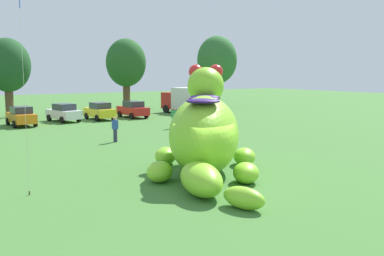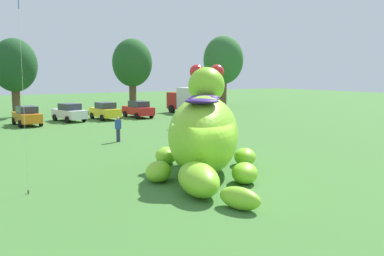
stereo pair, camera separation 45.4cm
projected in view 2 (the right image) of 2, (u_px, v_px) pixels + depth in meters
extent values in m
plane|color=#427533|center=(209.00, 183.00, 18.03)|extent=(160.00, 160.00, 0.00)
ellipsoid|color=#8CD12D|center=(204.00, 135.00, 19.57)|extent=(6.40, 7.04, 3.60)
ellipsoid|color=#8CD12D|center=(206.00, 85.00, 21.97)|extent=(2.77, 2.81, 1.90)
sphere|color=red|center=(197.00, 72.00, 22.20)|extent=(0.76, 0.76, 0.76)
sphere|color=red|center=(217.00, 72.00, 22.12)|extent=(0.76, 0.76, 0.76)
ellipsoid|color=navy|center=(205.00, 97.00, 20.78)|extent=(1.84, 1.78, 0.24)
ellipsoid|color=navy|center=(204.00, 99.00, 19.35)|extent=(1.84, 1.78, 0.24)
ellipsoid|color=navy|center=(202.00, 101.00, 17.77)|extent=(1.84, 1.78, 0.24)
ellipsoid|color=#8CD12D|center=(166.00, 155.00, 21.64)|extent=(1.80, 1.89, 0.88)
ellipsoid|color=#8CD12D|center=(245.00, 157.00, 21.33)|extent=(1.80, 1.89, 0.88)
ellipsoid|color=#8CD12D|center=(158.00, 171.00, 18.15)|extent=(1.80, 1.89, 0.88)
ellipsoid|color=#8CD12D|center=(245.00, 173.00, 17.86)|extent=(1.80, 1.89, 0.88)
ellipsoid|color=#8CD12D|center=(198.00, 179.00, 16.09)|extent=(2.21, 3.17, 1.26)
ellipsoid|color=#8CD12D|center=(240.00, 198.00, 14.46)|extent=(1.16, 1.79, 0.77)
cube|color=orange|center=(27.00, 117.00, 37.46)|extent=(1.84, 4.16, 0.80)
cube|color=#2D333D|center=(27.00, 110.00, 37.24)|extent=(1.56, 2.02, 0.60)
cylinder|color=black|center=(14.00, 121.00, 38.08)|extent=(0.26, 0.65, 0.64)
cylinder|color=black|center=(33.00, 120.00, 39.03)|extent=(0.26, 0.65, 0.64)
cylinder|color=black|center=(20.00, 124.00, 35.99)|extent=(0.26, 0.65, 0.64)
cylinder|color=black|center=(41.00, 123.00, 36.94)|extent=(0.26, 0.65, 0.64)
cube|color=white|center=(69.00, 114.00, 40.69)|extent=(2.49, 4.36, 0.80)
cube|color=#2D333D|center=(70.00, 107.00, 40.50)|extent=(1.86, 2.23, 0.60)
cylinder|color=black|center=(55.00, 118.00, 41.07)|extent=(0.36, 0.68, 0.64)
cylinder|color=black|center=(71.00, 116.00, 42.24)|extent=(0.36, 0.68, 0.64)
cylinder|color=black|center=(68.00, 120.00, 39.25)|extent=(0.36, 0.68, 0.64)
cylinder|color=black|center=(84.00, 118.00, 40.42)|extent=(0.36, 0.68, 0.64)
cube|color=yellow|center=(105.00, 112.00, 42.28)|extent=(1.92, 4.19, 0.80)
cube|color=#2D333D|center=(105.00, 105.00, 42.06)|extent=(1.60, 2.05, 0.60)
cylinder|color=black|center=(92.00, 116.00, 42.87)|extent=(0.27, 0.65, 0.64)
cylinder|color=black|center=(108.00, 115.00, 43.84)|extent=(0.27, 0.65, 0.64)
cylinder|color=black|center=(102.00, 118.00, 40.81)|extent=(0.27, 0.65, 0.64)
cylinder|color=black|center=(118.00, 117.00, 41.79)|extent=(0.27, 0.65, 0.64)
cube|color=red|center=(138.00, 111.00, 44.11)|extent=(1.96, 4.20, 0.80)
cube|color=#2D333D|center=(139.00, 104.00, 43.90)|extent=(1.62, 2.06, 0.60)
cylinder|color=black|center=(125.00, 114.00, 44.69)|extent=(0.28, 0.65, 0.64)
cylinder|color=black|center=(139.00, 113.00, 45.68)|extent=(0.28, 0.65, 0.64)
cylinder|color=black|center=(137.00, 116.00, 42.65)|extent=(0.28, 0.65, 0.64)
cylinder|color=black|center=(151.00, 115.00, 43.64)|extent=(0.28, 0.65, 0.64)
cube|color=#B2231E|center=(178.00, 100.00, 49.94)|extent=(2.34, 2.18, 1.90)
cube|color=silver|center=(197.00, 99.00, 47.64)|extent=(3.02, 4.94, 2.50)
cylinder|color=black|center=(172.00, 109.00, 49.37)|extent=(0.46, 0.94, 0.90)
cylinder|color=black|center=(184.00, 108.00, 50.76)|extent=(0.46, 0.94, 0.90)
cylinder|color=black|center=(201.00, 112.00, 45.93)|extent=(0.46, 0.94, 0.90)
cylinder|color=black|center=(214.00, 110.00, 47.39)|extent=(0.46, 0.94, 0.90)
cylinder|color=brown|center=(16.00, 103.00, 44.44)|extent=(0.82, 0.82, 2.89)
ellipsoid|color=#1E4C23|center=(14.00, 65.00, 43.92)|extent=(4.62, 4.62, 5.54)
cylinder|color=brown|center=(133.00, 97.00, 53.99)|extent=(0.90, 0.90, 3.13)
ellipsoid|color=#235623|center=(132.00, 63.00, 53.43)|extent=(5.01, 5.01, 6.02)
cylinder|color=brown|center=(223.00, 94.00, 58.08)|extent=(0.97, 0.97, 3.39)
ellipsoid|color=#2D662D|center=(223.00, 60.00, 57.47)|extent=(5.42, 5.42, 6.50)
cylinder|color=black|center=(178.00, 123.00, 35.58)|extent=(0.26, 0.26, 0.88)
cube|color=#338C4C|center=(178.00, 114.00, 35.48)|extent=(0.38, 0.22, 0.60)
sphere|color=brown|center=(178.00, 109.00, 35.42)|extent=(0.22, 0.22, 0.22)
cylinder|color=#2D334C|center=(118.00, 135.00, 28.63)|extent=(0.26, 0.26, 0.88)
cube|color=#2D4CA5|center=(118.00, 124.00, 28.53)|extent=(0.38, 0.22, 0.60)
sphere|color=tan|center=(118.00, 118.00, 28.48)|extent=(0.22, 0.22, 0.22)
cylinder|color=brown|center=(28.00, 192.00, 16.32)|extent=(0.06, 0.06, 0.15)
cylinder|color=silver|center=(23.00, 82.00, 15.78)|extent=(0.01, 0.01, 8.30)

